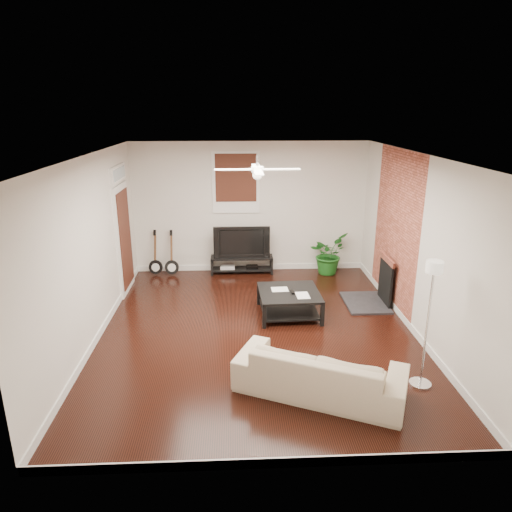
{
  "coord_description": "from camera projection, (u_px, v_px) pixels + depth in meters",
  "views": [
    {
      "loc": [
        -0.34,
        -6.75,
        3.46
      ],
      "look_at": [
        0.0,
        0.4,
        1.15
      ],
      "focal_mm": 32.44,
      "sensor_mm": 36.0,
      "label": 1
    }
  ],
  "objects": [
    {
      "name": "potted_plant",
      "position": [
        328.0,
        254.0,
        9.99
      ],
      "size": [
        1.02,
        1.05,
        0.88
      ],
      "primitive_type": "imported",
      "rotation": [
        0.0,
        0.0,
        0.95
      ],
      "color": "#1B601C",
      "rests_on": "floor"
    },
    {
      "name": "window_back",
      "position": [
        236.0,
        183.0,
        9.71
      ],
      "size": [
        1.0,
        0.06,
        1.3
      ],
      "primitive_type": "cube",
      "color": "#37180F",
      "rests_on": "wall_back"
    },
    {
      "name": "door_left",
      "position": [
        124.0,
        229.0,
        8.8
      ],
      "size": [
        0.08,
        1.0,
        2.5
      ],
      "primitive_type": "cube",
      "color": "white",
      "rests_on": "wall_left"
    },
    {
      "name": "guitar_right",
      "position": [
        171.0,
        253.0,
        9.85
      ],
      "size": [
        0.31,
        0.23,
        0.97
      ],
      "primitive_type": null,
      "rotation": [
        0.0,
        0.0,
        -0.07
      ],
      "color": "black",
      "rests_on": "floor"
    },
    {
      "name": "tv",
      "position": [
        242.0,
        241.0,
        9.92
      ],
      "size": [
        1.2,
        0.16,
        0.69
      ],
      "primitive_type": "imported",
      "color": "black",
      "rests_on": "tv_stand"
    },
    {
      "name": "floor_lamp",
      "position": [
        427.0,
        325.0,
        5.78
      ],
      "size": [
        0.37,
        0.37,
        1.72
      ],
      "primitive_type": null,
      "rotation": [
        0.0,
        0.0,
        -0.42
      ],
      "color": "silver",
      "rests_on": "floor"
    },
    {
      "name": "brick_accent",
      "position": [
        395.0,
        230.0,
        8.13
      ],
      "size": [
        0.02,
        2.2,
        2.8
      ],
      "primitive_type": "cube",
      "color": "brown",
      "rests_on": "floor"
    },
    {
      "name": "guitar_left",
      "position": [
        155.0,
        253.0,
        9.87
      ],
      "size": [
        0.33,
        0.26,
        0.97
      ],
      "primitive_type": null,
      "rotation": [
        0.0,
        0.0,
        -0.17
      ],
      "color": "black",
      "rests_on": "floor"
    },
    {
      "name": "tv_stand",
      "position": [
        242.0,
        265.0,
        10.07
      ],
      "size": [
        1.34,
        0.36,
        0.37
      ],
      "primitive_type": "cube",
      "color": "black",
      "rests_on": "floor"
    },
    {
      "name": "ceiling_fan",
      "position": [
        257.0,
        169.0,
        6.7
      ],
      "size": [
        1.24,
        1.24,
        0.32
      ],
      "primitive_type": null,
      "color": "white",
      "rests_on": "ceiling"
    },
    {
      "name": "fireplace",
      "position": [
        375.0,
        280.0,
        8.4
      ],
      "size": [
        0.8,
        1.1,
        0.92
      ],
      "primitive_type": "cube",
      "color": "black",
      "rests_on": "floor"
    },
    {
      "name": "sofa",
      "position": [
        320.0,
        371.0,
        5.79
      ],
      "size": [
        2.25,
        1.61,
        0.61
      ],
      "primitive_type": "imported",
      "rotation": [
        0.0,
        0.0,
        2.72
      ],
      "color": "#BBA68C",
      "rests_on": "floor"
    },
    {
      "name": "coffee_table",
      "position": [
        289.0,
        303.0,
        8.03
      ],
      "size": [
        1.06,
        1.06,
        0.43
      ],
      "primitive_type": "cube",
      "rotation": [
        0.0,
        0.0,
        0.04
      ],
      "color": "black",
      "rests_on": "floor"
    },
    {
      "name": "room",
      "position": [
        257.0,
        248.0,
        7.06
      ],
      "size": [
        5.01,
        6.01,
        2.81
      ],
      "color": "black",
      "rests_on": "ground"
    }
  ]
}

